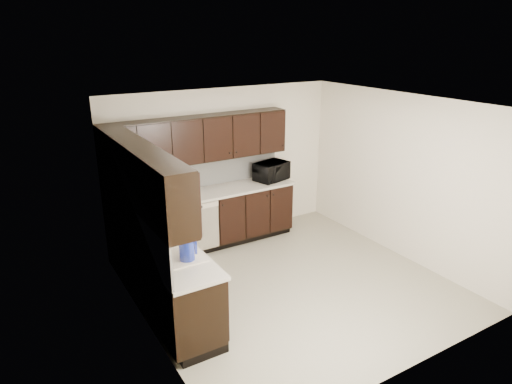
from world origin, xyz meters
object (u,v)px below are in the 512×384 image
toaster_oven (133,199)px  storage_bin (147,218)px  microwave (271,171)px  sink (174,258)px  blue_pitcher (187,251)px

toaster_oven → storage_bin: toaster_oven is taller
microwave → sink: bearing=-160.5°
sink → toaster_oven: size_ratio=2.51×
toaster_oven → blue_pitcher: blue_pitcher is taller
sink → blue_pitcher: (0.06, -0.26, 0.19)m
microwave → blue_pitcher: size_ratio=2.20×
storage_bin → blue_pitcher: 1.18m
toaster_oven → storage_bin: (-0.06, -0.77, -0.00)m
toaster_oven → blue_pitcher: size_ratio=1.28×
microwave → storage_bin: bearing=-177.7°
microwave → toaster_oven: bearing=164.7°
storage_bin → microwave: bearing=17.9°
toaster_oven → sink: bearing=-87.1°
sink → toaster_oven: 1.70m
blue_pitcher → microwave: bearing=39.3°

